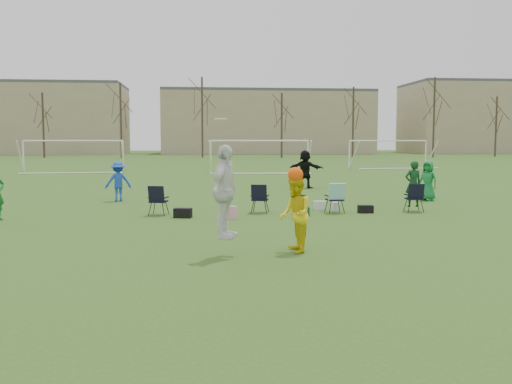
{
  "coord_description": "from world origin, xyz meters",
  "views": [
    {
      "loc": [
        -0.53,
        -10.61,
        2.42
      ],
      "look_at": [
        0.76,
        2.29,
        1.25
      ],
      "focal_mm": 40.0,
      "sensor_mm": 36.0,
      "label": 1
    }
  ],
  "objects": [
    {
      "name": "fielder_black",
      "position": [
        4.85,
        17.93,
        0.97
      ],
      "size": [
        1.84,
        1.42,
        1.94
      ],
      "primitive_type": "imported",
      "rotation": [
        0.0,
        0.0,
        2.6
      ],
      "color": "black",
      "rests_on": "ground"
    },
    {
      "name": "center_contest",
      "position": [
        0.69,
        1.28,
        1.14
      ],
      "size": [
        2.3,
        1.38,
        2.88
      ],
      "color": "white",
      "rests_on": "ground"
    },
    {
      "name": "goal_mid",
      "position": [
        4.0,
        32.0,
        1.92
      ],
      "size": [
        7.4,
        0.63,
        2.46
      ],
      "rotation": [
        0.0,
        0.0,
        -0.07
      ],
      "color": "white",
      "rests_on": "ground"
    },
    {
      "name": "ground",
      "position": [
        0.0,
        0.0,
        0.0
      ],
      "size": [
        260.0,
        260.0,
        0.0
      ],
      "primitive_type": "plane",
      "color": "#32581B",
      "rests_on": "ground"
    },
    {
      "name": "building_row",
      "position": [
        6.73,
        96.0,
        5.99
      ],
      "size": [
        126.0,
        16.0,
        13.0
      ],
      "color": "tan",
      "rests_on": "ground"
    },
    {
      "name": "tree_line",
      "position": [
        0.24,
        69.85,
        5.09
      ],
      "size": [
        110.28,
        3.28,
        11.4
      ],
      "color": "#382B21",
      "rests_on": "ground"
    },
    {
      "name": "goal_right",
      "position": [
        16.0,
        38.0,
        1.92
      ],
      "size": [
        7.35,
        1.14,
        2.46
      ],
      "rotation": [
        0.0,
        0.0,
        0.14
      ],
      "color": "white",
      "rests_on": "ground"
    },
    {
      "name": "fielder_green_far",
      "position": [
        8.66,
        11.49,
        0.8
      ],
      "size": [
        0.89,
        0.93,
        1.6
      ],
      "primitive_type": "imported",
      "rotation": [
        0.0,
        0.0,
        -0.88
      ],
      "color": "#157637",
      "rests_on": "ground"
    },
    {
      "name": "fielder_blue",
      "position": [
        -3.76,
        12.55,
        0.79
      ],
      "size": [
        1.14,
        0.83,
        1.58
      ],
      "primitive_type": "imported",
      "rotation": [
        0.0,
        0.0,
        3.4
      ],
      "color": "blue",
      "rests_on": "ground"
    },
    {
      "name": "goal_left",
      "position": [
        -10.0,
        34.0,
        1.92
      ],
      "size": [
        7.39,
        0.76,
        2.46
      ],
      "rotation": [
        0.0,
        0.0,
        0.09
      ],
      "color": "white",
      "rests_on": "ground"
    },
    {
      "name": "sideline_setup",
      "position": [
        3.3,
        8.11,
        0.53
      ],
      "size": [
        9.31,
        2.32,
        1.73
      ],
      "color": "#103C19",
      "rests_on": "ground"
    }
  ]
}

